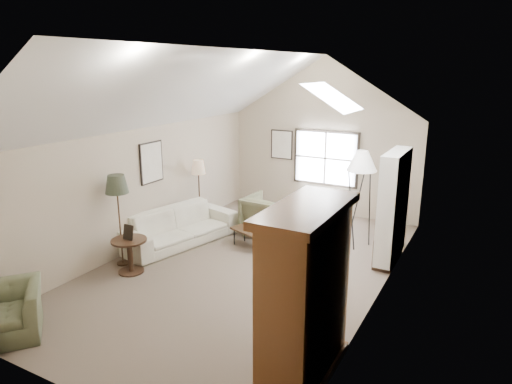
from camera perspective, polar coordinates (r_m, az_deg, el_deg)
The scene contains 17 objects.
room_shell at distance 8.06m, azimuth -1.38°, elevation 11.80°, with size 5.01×8.01×4.00m.
window at distance 11.84m, azimuth 8.69°, elevation 4.21°, with size 1.72×0.08×1.42m, color black.
skylight at distance 8.35m, azimuth 9.73°, elevation 11.80°, with size 0.80×1.20×0.52m, color white, non-canonical shape.
wall_art at distance 10.87m, azimuth -4.87°, elevation 4.82°, with size 1.97×3.71×0.88m.
armoire at distance 5.58m, azimuth 6.15°, elevation -12.62°, with size 0.60×1.50×2.20m, color brown.
tv_alcove at distance 9.11m, azimuth 16.78°, elevation -1.61°, with size 0.32×1.30×2.10m, color white.
media_console at distance 9.39m, azimuth 16.26°, elevation -6.57°, with size 0.34×1.18×0.60m, color #382316.
tv_panel at distance 9.18m, azimuth 16.55°, elevation -2.97°, with size 0.05×0.90×0.55m, color black.
sofa at distance 10.01m, azimuth -9.60°, elevation -4.28°, with size 2.61×1.02×0.76m, color silver.
armchair_far at distance 10.35m, azimuth 1.52°, elevation -2.94°, with size 0.97×1.00×0.91m, color #626345.
coffee_table at distance 9.72m, azimuth -0.92°, elevation -5.80°, with size 0.77×0.43×0.39m, color #3B2518.
bowl at distance 9.65m, azimuth -0.92°, elevation -4.58°, with size 0.18×0.18×0.05m, color #361F16.
side_table at distance 8.85m, azimuth -15.46°, elevation -7.70°, with size 0.65×0.65×0.65m, color #351D15.
side_chair at distance 10.48m, azimuth 5.78°, elevation -2.49°, with size 0.39×0.39×1.01m, color brown.
tripod_lamp at distance 9.74m, azimuth 12.83°, elevation -0.82°, with size 0.61×0.61×2.11m, color silver, non-canonical shape.
dark_lamp at distance 9.05m, azimuth -16.69°, elevation -3.34°, with size 0.44×0.44×1.82m, color #292F21, non-canonical shape.
tan_lamp at distance 10.96m, azimuth -7.10°, elevation -0.04°, with size 0.33×0.33×1.63m, color tan, non-canonical shape.
Camera 1 is at (4.00, -6.98, 3.72)m, focal length 32.00 mm.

